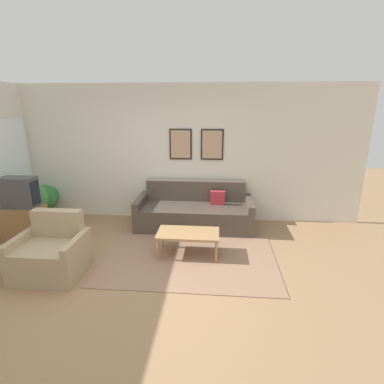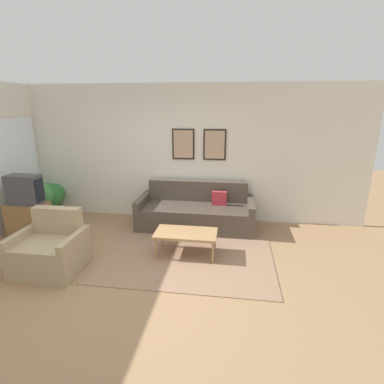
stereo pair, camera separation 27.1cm
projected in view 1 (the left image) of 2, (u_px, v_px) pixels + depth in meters
ground_plane at (129, 281)px, 4.07m from camera, size 16.00×16.00×0.00m
area_rug at (189, 257)px, 4.69m from camera, size 2.69×1.88×0.01m
wall_back at (160, 153)px, 6.03m from camera, size 8.00×0.09×2.70m
couch at (195, 212)px, 5.82m from camera, size 2.20×0.90×0.85m
coffee_table at (188, 234)px, 4.68m from camera, size 0.97×0.52×0.39m
tv_stand at (25, 223)px, 5.23m from camera, size 0.68×0.40×0.62m
tv at (19, 192)px, 5.07m from camera, size 0.58×0.28×0.52m
armchair at (52, 254)px, 4.19m from camera, size 0.90×0.76×0.86m
potted_plant_tall at (32, 200)px, 5.50m from camera, size 0.57×0.57×0.94m
potted_plant_by_window at (49, 198)px, 6.32m from camera, size 0.40×0.40×0.66m
potted_plant_small at (44, 200)px, 5.78m from camera, size 0.51×0.51×0.82m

